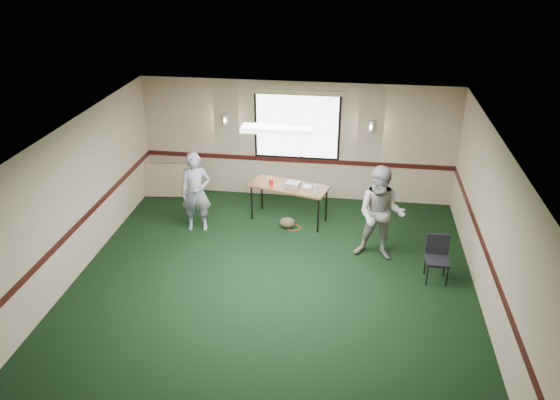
# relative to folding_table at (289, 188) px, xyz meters

# --- Properties ---
(ground) EXTENTS (8.00, 8.00, 0.00)m
(ground) POSITION_rel_folding_table_xyz_m (0.02, -2.79, -0.75)
(ground) COLOR black
(ground) RESTS_ON ground
(room_shell) EXTENTS (8.00, 8.02, 8.00)m
(room_shell) POSITION_rel_folding_table_xyz_m (0.02, -0.66, 0.83)
(room_shell) COLOR tan
(room_shell) RESTS_ON ground
(folding_table) EXTENTS (1.73, 1.04, 0.81)m
(folding_table) POSITION_rel_folding_table_xyz_m (0.00, 0.00, 0.00)
(folding_table) COLOR brown
(folding_table) RESTS_ON ground
(projector) EXTENTS (0.33, 0.29, 0.09)m
(projector) POSITION_rel_folding_table_xyz_m (0.09, -0.03, 0.11)
(projector) COLOR #9998A0
(projector) RESTS_ON folding_table
(game_console) EXTENTS (0.19, 0.16, 0.04)m
(game_console) POSITION_rel_folding_table_xyz_m (0.40, -0.05, 0.08)
(game_console) COLOR white
(game_console) RESTS_ON folding_table
(red_cup) EXTENTS (0.09, 0.09, 0.13)m
(red_cup) POSITION_rel_folding_table_xyz_m (-0.37, -0.02, 0.13)
(red_cup) COLOR red
(red_cup) RESTS_ON folding_table
(water_bottle) EXTENTS (0.06, 0.06, 0.20)m
(water_bottle) POSITION_rel_folding_table_xyz_m (0.59, -0.31, 0.16)
(water_bottle) COLOR #95CFF5
(water_bottle) RESTS_ON folding_table
(duffel_bag) EXTENTS (0.39, 0.34, 0.23)m
(duffel_bag) POSITION_rel_folding_table_xyz_m (0.01, -0.34, -0.64)
(duffel_bag) COLOR #4A412A
(duffel_bag) RESTS_ON ground
(cable_coil) EXTENTS (0.35, 0.35, 0.01)m
(cable_coil) POSITION_rel_folding_table_xyz_m (0.15, -0.34, -0.74)
(cable_coil) COLOR #B43916
(cable_coil) RESTS_ON ground
(folded_table) EXTENTS (1.51, 0.40, 0.76)m
(folded_table) POSITION_rel_folding_table_xyz_m (-2.98, 0.81, -0.37)
(folded_table) COLOR tan
(folded_table) RESTS_ON ground
(conference_chair) EXTENTS (0.40, 0.42, 0.83)m
(conference_chair) POSITION_rel_folding_table_xyz_m (2.85, -1.79, -0.27)
(conference_chair) COLOR black
(conference_chair) RESTS_ON ground
(person_left) EXTENTS (0.67, 0.50, 1.66)m
(person_left) POSITION_rel_folding_table_xyz_m (-1.81, -0.63, 0.08)
(person_left) COLOR #3F538A
(person_left) RESTS_ON ground
(person_right) EXTENTS (0.99, 0.82, 1.83)m
(person_right) POSITION_rel_folding_table_xyz_m (1.85, -1.23, 0.16)
(person_right) COLOR #6885A3
(person_right) RESTS_ON ground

